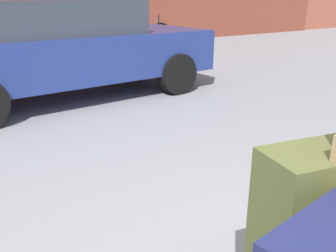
{
  "coord_description": "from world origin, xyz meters",
  "views": [
    {
      "loc": [
        -1.17,
        -0.53,
        1.44
      ],
      "look_at": [
        0.0,
        1.2,
        0.69
      ],
      "focal_mm": 37.97,
      "sensor_mm": 36.0,
      "label": 1
    }
  ],
  "objects_px": {
    "parked_car": "(63,47)",
    "bollard_kerb_mid": "(142,45)",
    "suitcase_olive_front_right": "(311,229)",
    "bollard_kerb_far": "(201,41)",
    "bicycle_leaning": "(147,34)",
    "bollard_kerb_near": "(98,49)"
  },
  "relations": [
    {
      "from": "bollard_kerb_near",
      "to": "bollard_kerb_mid",
      "type": "distance_m",
      "value": 1.22
    },
    {
      "from": "suitcase_olive_front_right",
      "to": "parked_car",
      "type": "xyz_separation_m",
      "value": [
        0.67,
        4.71,
        0.11
      ]
    },
    {
      "from": "parked_car",
      "to": "bollard_kerb_far",
      "type": "bearing_deg",
      "value": 29.51
    },
    {
      "from": "bollard_kerb_mid",
      "to": "parked_car",
      "type": "bearing_deg",
      "value": -136.68
    },
    {
      "from": "bollard_kerb_mid",
      "to": "bicycle_leaning",
      "type": "bearing_deg",
      "value": 56.18
    },
    {
      "from": "bollard_kerb_near",
      "to": "bicycle_leaning",
      "type": "bearing_deg",
      "value": 36.37
    },
    {
      "from": "parked_car",
      "to": "bollard_kerb_mid",
      "type": "distance_m",
      "value": 4.09
    },
    {
      "from": "bicycle_leaning",
      "to": "parked_car",
      "type": "bearing_deg",
      "value": -132.26
    },
    {
      "from": "bicycle_leaning",
      "to": "bollard_kerb_mid",
      "type": "height_order",
      "value": "bicycle_leaning"
    },
    {
      "from": "suitcase_olive_front_right",
      "to": "bicycle_leaning",
      "type": "height_order",
      "value": "suitcase_olive_front_right"
    },
    {
      "from": "suitcase_olive_front_right",
      "to": "parked_car",
      "type": "distance_m",
      "value": 4.76
    },
    {
      "from": "suitcase_olive_front_right",
      "to": "bollard_kerb_mid",
      "type": "xyz_separation_m",
      "value": [
        3.62,
        7.49,
        -0.36
      ]
    },
    {
      "from": "suitcase_olive_front_right",
      "to": "parked_car",
      "type": "relative_size",
      "value": 0.14
    },
    {
      "from": "suitcase_olive_front_right",
      "to": "bollard_kerb_mid",
      "type": "distance_m",
      "value": 8.33
    },
    {
      "from": "suitcase_olive_front_right",
      "to": "parked_car",
      "type": "bearing_deg",
      "value": 94.83
    },
    {
      "from": "suitcase_olive_front_right",
      "to": "bollard_kerb_far",
      "type": "xyz_separation_m",
      "value": [
        5.59,
        7.49,
        -0.36
      ]
    },
    {
      "from": "bicycle_leaning",
      "to": "bollard_kerb_near",
      "type": "distance_m",
      "value": 2.98
    },
    {
      "from": "parked_car",
      "to": "bicycle_leaning",
      "type": "xyz_separation_m",
      "value": [
        4.14,
        4.55,
        -0.39
      ]
    },
    {
      "from": "parked_car",
      "to": "bollard_kerb_near",
      "type": "xyz_separation_m",
      "value": [
        1.74,
        2.78,
        -0.46
      ]
    },
    {
      "from": "parked_car",
      "to": "bollard_kerb_mid",
      "type": "xyz_separation_m",
      "value": [
        2.95,
        2.78,
        -0.46
      ]
    },
    {
      "from": "bollard_kerb_far",
      "to": "parked_car",
      "type": "bearing_deg",
      "value": -150.49
    },
    {
      "from": "suitcase_olive_front_right",
      "to": "bollard_kerb_mid",
      "type": "relative_size",
      "value": 1.06
    }
  ]
}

